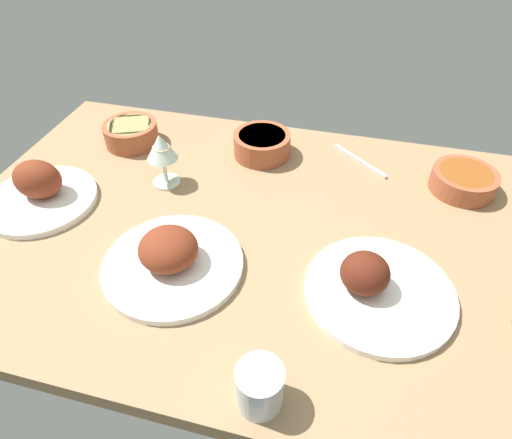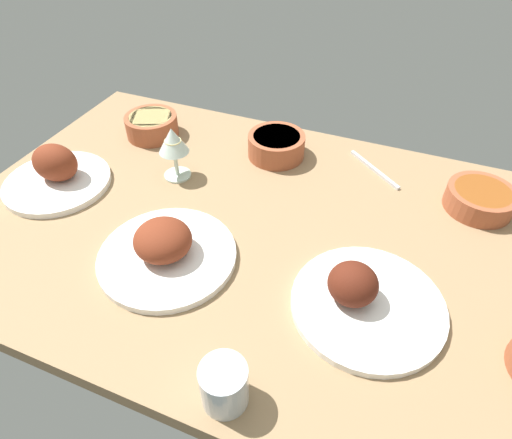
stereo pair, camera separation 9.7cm
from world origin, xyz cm
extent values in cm
cube|color=#937551|center=(0.00, 0.00, 2.00)|extent=(140.00, 90.00, 4.00)
cylinder|color=white|center=(-13.48, -16.28, 4.80)|extent=(28.92, 28.92, 1.60)
ellipsoid|color=maroon|center=(-14.03, -16.08, 9.14)|extent=(12.03, 11.80, 7.70)
cylinder|color=white|center=(27.97, -13.11, 4.80)|extent=(28.96, 28.96, 1.60)
ellipsoid|color=#511E11|center=(24.46, -13.04, 9.35)|extent=(9.37, 9.01, 8.14)
cylinder|color=white|center=(-52.39, -4.67, 4.80)|extent=(26.22, 26.22, 1.60)
ellipsoid|color=maroon|center=(-52.47, -3.22, 9.92)|extent=(11.58, 9.03, 9.40)
cylinder|color=#A35133|center=(-42.98, 25.28, 7.08)|extent=(15.01, 15.01, 6.15)
cylinder|color=#D6BC70|center=(-42.98, 25.28, 9.65)|extent=(12.31, 12.31, 1.00)
cylinder|color=#A35133|center=(-5.58, 28.68, 7.16)|extent=(15.48, 15.48, 6.32)
cylinder|color=#DBCC7A|center=(-5.58, 28.68, 9.82)|extent=(12.70, 12.70, 1.00)
cylinder|color=#A35133|center=(46.52, 25.71, 6.62)|extent=(15.67, 15.67, 5.25)
cylinder|color=brown|center=(46.52, 25.71, 8.75)|extent=(12.85, 12.85, 1.00)
cylinder|color=silver|center=(-26.17, 10.22, 4.25)|extent=(7.00, 7.00, 0.50)
cylinder|color=silver|center=(-26.17, 10.22, 8.00)|extent=(1.00, 1.00, 7.00)
cone|color=silver|center=(-26.17, 10.22, 14.75)|extent=(7.60, 7.60, 6.50)
cylinder|color=beige|center=(-26.17, 10.22, 13.30)|extent=(4.18, 4.18, 2.80)
cylinder|color=silver|center=(10.44, -38.99, 8.19)|extent=(7.58, 7.58, 8.38)
cube|color=silver|center=(21.02, 31.67, 4.40)|extent=(15.12, 12.77, 0.80)
camera|label=1|loc=(17.58, -69.44, 71.33)|focal=30.21mm
camera|label=2|loc=(26.79, -66.44, 71.33)|focal=30.21mm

